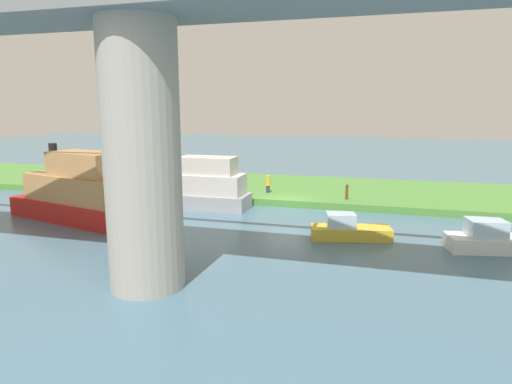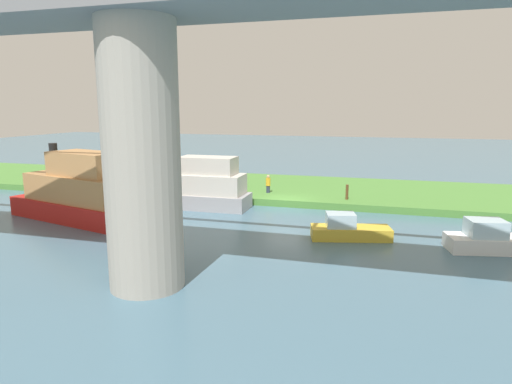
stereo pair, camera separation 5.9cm
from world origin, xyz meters
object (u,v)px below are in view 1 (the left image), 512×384
Objects in this scene: houseboat_blue at (198,187)px; bridge_pylon at (142,159)px; skiff_small at (78,192)px; riverboat_paddlewheel at (495,240)px; mooring_post at (347,192)px; person_on_bank at (268,184)px; pontoon_yellow at (348,230)px.

bridge_pylon is at bearing 105.22° from houseboat_blue.
skiff_small reaches higher than riverboat_paddlewheel.
riverboat_paddlewheel is (-23.97, -0.30, -1.20)m from skiff_small.
bridge_pylon is 1.04× the size of skiff_small.
skiff_small is at bearing 28.37° from mooring_post.
mooring_post is 18.24m from skiff_small.
houseboat_blue reaches higher than mooring_post.
houseboat_blue is at bearing -74.78° from bridge_pylon.
skiff_small is at bearing 42.25° from houseboat_blue.
riverboat_paddlewheel is (-14.36, -8.69, -4.54)m from bridge_pylon.
bridge_pylon reaches higher than mooring_post.
bridge_pylon is 1.30× the size of houseboat_blue.
bridge_pylon is 18.41m from person_on_bank.
houseboat_blue is (10.16, 3.32, 0.44)m from mooring_post.
mooring_post is at bearing -110.67° from bridge_pylon.
person_on_bank reaches higher than mooring_post.
bridge_pylon is 7.36× the size of person_on_bank.
person_on_bank is at bearing -133.38° from houseboat_blue.
mooring_post is 0.14× the size of houseboat_blue.
mooring_post is at bearing -151.63° from skiff_small.
person_on_bank is 13.81m from skiff_small.
person_on_bank is at bearing -33.48° from riverboat_paddlewheel.
riverboat_paddlewheel is (-7.93, 8.36, -0.47)m from mooring_post.
person_on_bank is at bearing -53.00° from pontoon_yellow.
person_on_bank is at bearing -135.89° from skiff_small.
person_on_bank is 0.14× the size of skiff_small.
mooring_post is at bearing -46.50° from riverboat_paddlewheel.
houseboat_blue is 18.80m from riverboat_paddlewheel.
bridge_pylon reaches higher than riverboat_paddlewheel.
houseboat_blue is 12.01m from pontoon_yellow.
bridge_pylon is 17.39m from riverboat_paddlewheel.
skiff_small is at bearing 44.11° from person_on_bank.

